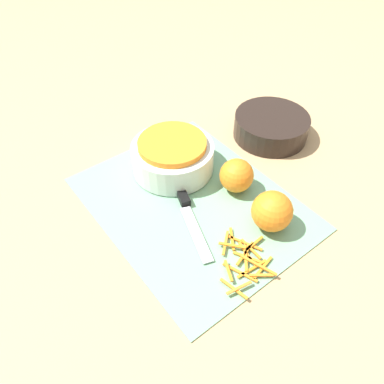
{
  "coord_description": "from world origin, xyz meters",
  "views": [
    {
      "loc": [
        0.44,
        -0.34,
        0.6
      ],
      "look_at": [
        0.0,
        0.0,
        0.04
      ],
      "focal_mm": 35.0,
      "sensor_mm": 36.0,
      "label": 1
    }
  ],
  "objects_px": {
    "bowl_speckled": "(173,155)",
    "orange_left": "(272,211)",
    "bowl_dark": "(271,126)",
    "knife": "(181,196)",
    "orange_right": "(237,176)"
  },
  "relations": [
    {
      "from": "bowl_speckled",
      "to": "bowl_dark",
      "type": "bearing_deg",
      "value": 80.53
    },
    {
      "from": "knife",
      "to": "orange_right",
      "type": "xyz_separation_m",
      "value": [
        0.05,
        0.12,
        0.03
      ]
    },
    {
      "from": "bowl_speckled",
      "to": "bowl_dark",
      "type": "distance_m",
      "value": 0.28
    },
    {
      "from": "bowl_speckled",
      "to": "orange_left",
      "type": "height_order",
      "value": "orange_left"
    },
    {
      "from": "bowl_dark",
      "to": "orange_right",
      "type": "distance_m",
      "value": 0.23
    },
    {
      "from": "orange_left",
      "to": "orange_right",
      "type": "distance_m",
      "value": 0.12
    },
    {
      "from": "bowl_speckled",
      "to": "orange_left",
      "type": "bearing_deg",
      "value": 11.56
    },
    {
      "from": "bowl_speckled",
      "to": "knife",
      "type": "bearing_deg",
      "value": -26.65
    },
    {
      "from": "knife",
      "to": "orange_left",
      "type": "height_order",
      "value": "orange_left"
    },
    {
      "from": "orange_right",
      "to": "knife",
      "type": "bearing_deg",
      "value": -112.93
    },
    {
      "from": "bowl_dark",
      "to": "knife",
      "type": "xyz_separation_m",
      "value": [
        0.04,
        -0.32,
        -0.02
      ]
    },
    {
      "from": "bowl_speckled",
      "to": "orange_left",
      "type": "distance_m",
      "value": 0.27
    },
    {
      "from": "bowl_speckled",
      "to": "bowl_dark",
      "type": "relative_size",
      "value": 1.0
    },
    {
      "from": "knife",
      "to": "orange_right",
      "type": "height_order",
      "value": "orange_right"
    },
    {
      "from": "orange_left",
      "to": "orange_right",
      "type": "xyz_separation_m",
      "value": [
        -0.12,
        0.02,
        -0.0
      ]
    }
  ]
}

